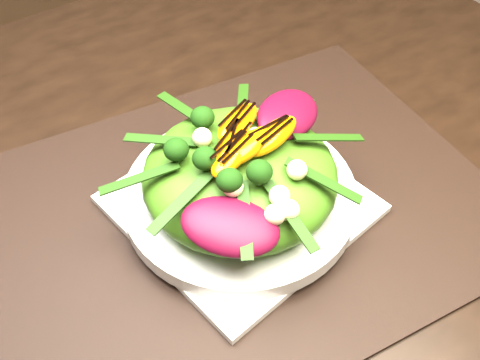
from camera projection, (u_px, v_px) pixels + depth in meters
dining_table at (12, 287)px, 0.57m from camera, size 1.60×0.90×0.75m
placemat at (240, 207)px, 0.61m from camera, size 0.58×0.47×0.00m
plate_base at (240, 204)px, 0.60m from camera, size 0.26×0.26×0.01m
salad_bowl at (240, 195)px, 0.59m from camera, size 0.26×0.26×0.02m
lettuce_mound at (240, 175)px, 0.57m from camera, size 0.25×0.25×0.07m
radicchio_leaf at (288, 114)px, 0.59m from camera, size 0.11×0.09×0.02m
orange_segment at (216, 139)px, 0.55m from camera, size 0.07×0.03×0.02m
broccoli_floret at (177, 139)px, 0.54m from camera, size 0.04×0.04×0.03m
macadamia_nut at (274, 159)px, 0.53m from camera, size 0.03×0.03×0.02m
balsamic_drizzle at (216, 132)px, 0.54m from camera, size 0.04×0.00×0.00m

